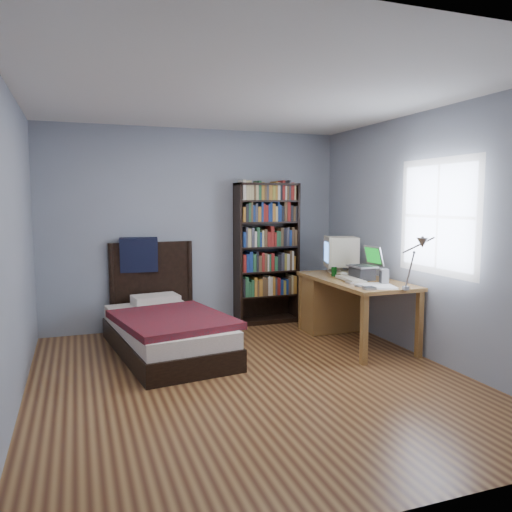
% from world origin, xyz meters
% --- Properties ---
extents(room, '(4.20, 4.24, 2.50)m').
position_xyz_m(room, '(0.03, -0.00, 1.25)').
color(room, '#4F2917').
rests_on(room, ground).
extents(desk, '(0.75, 1.54, 0.73)m').
position_xyz_m(desk, '(1.51, 1.14, 0.41)').
color(desk, brown).
rests_on(desk, floor).
extents(crt_monitor, '(0.49, 0.45, 0.45)m').
position_xyz_m(crt_monitor, '(1.58, 1.21, 0.98)').
color(crt_monitor, beige).
rests_on(crt_monitor, desk).
extents(laptop, '(0.31, 0.31, 0.37)m').
position_xyz_m(laptop, '(1.56, 0.64, 0.84)').
color(laptop, '#2D2D30').
rests_on(laptop, desk).
extents(desk_lamp, '(0.21, 0.47, 0.55)m').
position_xyz_m(desk_lamp, '(1.50, -0.40, 1.18)').
color(desk_lamp, '#99999E').
rests_on(desk_lamp, desk).
extents(keyboard, '(0.22, 0.47, 0.04)m').
position_xyz_m(keyboard, '(1.39, 0.62, 0.75)').
color(keyboard, beige).
rests_on(keyboard, desk).
extents(speaker, '(0.10, 0.10, 0.16)m').
position_xyz_m(speaker, '(1.60, 0.30, 0.81)').
color(speaker, gray).
rests_on(speaker, desk).
extents(soda_can, '(0.06, 0.06, 0.11)m').
position_xyz_m(soda_can, '(1.37, 0.97, 0.79)').
color(soda_can, '#07350A').
rests_on(soda_can, desk).
extents(mouse, '(0.07, 0.12, 0.04)m').
position_xyz_m(mouse, '(1.51, 0.97, 0.75)').
color(mouse, silver).
rests_on(mouse, desk).
extents(phone_silver, '(0.05, 0.10, 0.02)m').
position_xyz_m(phone_silver, '(1.27, 0.45, 0.74)').
color(phone_silver, silver).
rests_on(phone_silver, desk).
extents(phone_grey, '(0.05, 0.10, 0.02)m').
position_xyz_m(phone_grey, '(1.26, 0.25, 0.74)').
color(phone_grey, gray).
rests_on(phone_grey, desk).
extents(external_drive, '(0.12, 0.12, 0.02)m').
position_xyz_m(external_drive, '(1.28, 0.08, 0.74)').
color(external_drive, gray).
rests_on(external_drive, desk).
extents(bookshelf, '(0.82, 0.30, 1.83)m').
position_xyz_m(bookshelf, '(0.90, 1.94, 0.92)').
color(bookshelf, black).
rests_on(bookshelf, floor).
extents(bed, '(1.26, 2.10, 1.16)m').
position_xyz_m(bed, '(-0.58, 1.14, 0.26)').
color(bed, black).
rests_on(bed, floor).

